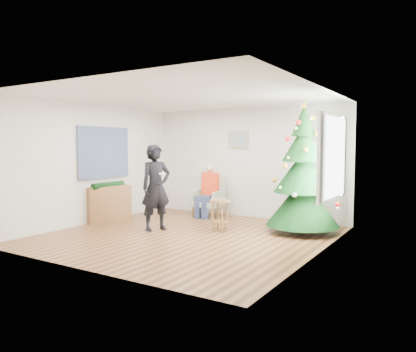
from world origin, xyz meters
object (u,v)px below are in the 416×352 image
Objects in this scene: christmas_tree at (303,174)px; standing_man at (156,188)px; console at (109,204)px; stool at (220,215)px; armchair at (209,202)px.

christmas_tree reaches higher than standing_man.
stool is at bearing 27.95° from console.
stool is (-1.45, -0.73, -0.84)m from christmas_tree.
christmas_tree is 1.49× the size of standing_man.
stool is 0.62× the size of console.
stool is at bearing -36.77° from standing_man.
console is at bearing -170.48° from stool.
standing_man reaches higher than armchair.
stool is 0.64× the size of armchair.
christmas_tree is 1.83m from stool.
standing_man is at bearing -151.57° from stool.
console is (-4.09, -1.17, -0.76)m from christmas_tree.
armchair is (-2.48, 0.53, -0.81)m from christmas_tree.
christmas_tree is 4.15× the size of stool.
armchair is 1.94m from standing_man.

